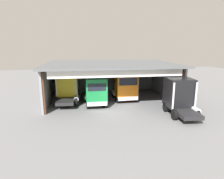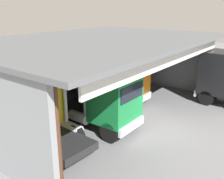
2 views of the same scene
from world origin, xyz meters
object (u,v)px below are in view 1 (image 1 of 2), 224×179
object	(u,v)px
truck_orange_yard_outside	(125,86)
truck_black_right_bay	(180,95)
oil_drum	(131,88)
truck_yellow_center_right_bay	(68,88)
truck_green_left_bay	(96,92)
tool_cart	(133,89)

from	to	relation	value
truck_orange_yard_outside	truck_black_right_bay	world-z (taller)	truck_orange_yard_outside
oil_drum	truck_black_right_bay	bearing A→B (deg)	-77.48
truck_black_right_bay	oil_drum	bearing A→B (deg)	106.50
truck_yellow_center_right_bay	truck_green_left_bay	size ratio (longest dim) A/B	0.98
truck_orange_yard_outside	oil_drum	bearing A→B (deg)	-114.34
oil_drum	tool_cart	world-z (taller)	tool_cart
truck_yellow_center_right_bay	tool_cart	size ratio (longest dim) A/B	4.91
truck_yellow_center_right_bay	truck_orange_yard_outside	world-z (taller)	truck_orange_yard_outside
tool_cart	truck_black_right_bay	bearing A→B (deg)	-77.65
truck_black_right_bay	oil_drum	size ratio (longest dim) A/B	5.51
oil_drum	tool_cart	xyz separation A→B (m)	(0.21, -0.79, 0.04)
truck_yellow_center_right_bay	oil_drum	world-z (taller)	truck_yellow_center_right_bay
truck_black_right_bay	tool_cart	world-z (taller)	truck_black_right_bay
truck_yellow_center_right_bay	oil_drum	distance (m)	10.51
truck_orange_yard_outside	tool_cart	xyz separation A→B (m)	(2.30, 4.41, -1.38)
truck_black_right_bay	tool_cart	size ratio (longest dim) A/B	5.09
truck_yellow_center_right_bay	tool_cart	xyz separation A→B (m)	(9.43, 4.07, -1.30)
tool_cart	oil_drum	bearing A→B (deg)	104.69
truck_yellow_center_right_bay	truck_orange_yard_outside	size ratio (longest dim) A/B	0.96
oil_drum	tool_cart	distance (m)	0.82
truck_orange_yard_outside	truck_black_right_bay	bearing A→B (deg)	126.85
truck_orange_yard_outside	oil_drum	size ratio (longest dim) A/B	5.51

